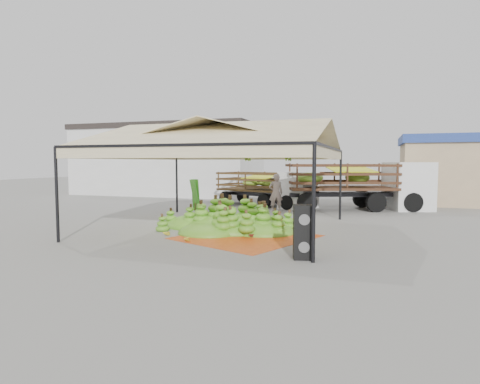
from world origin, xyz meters
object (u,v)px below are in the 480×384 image
(banana_heap, at_px, (229,214))
(truck_right, at_px, (363,180))
(speaker_stack, at_px, (303,232))
(truck_left, at_px, (269,185))
(vendor, at_px, (276,193))

(banana_heap, bearing_deg, truck_right, 61.02)
(banana_heap, height_order, speaker_stack, speaker_stack)
(speaker_stack, distance_m, truck_left, 12.53)
(truck_left, bearing_deg, speaker_stack, -53.01)
(speaker_stack, distance_m, vendor, 9.81)
(speaker_stack, relative_size, vendor, 0.73)
(truck_left, distance_m, truck_right, 5.15)
(speaker_stack, bearing_deg, truck_right, 69.75)
(vendor, relative_size, truck_right, 0.25)
(vendor, distance_m, truck_right, 4.89)
(banana_heap, xyz_separation_m, truck_right, (4.57, 8.25, 0.96))
(banana_heap, distance_m, speaker_stack, 4.99)
(truck_right, bearing_deg, banana_heap, -138.90)
(truck_left, bearing_deg, banana_heap, -67.64)
(vendor, xyz_separation_m, truck_right, (4.14, 2.54, 0.58))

